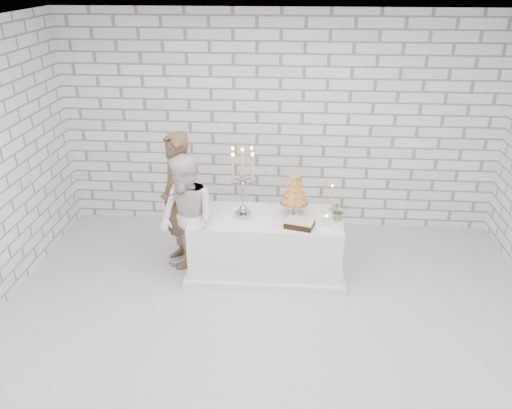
# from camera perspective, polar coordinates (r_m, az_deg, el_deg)

# --- Properties ---
(ground) EXTENTS (6.00, 5.00, 0.01)m
(ground) POSITION_cam_1_polar(r_m,az_deg,el_deg) (5.58, 1.41, -13.56)
(ground) COLOR silver
(ground) RESTS_ON ground
(ceiling) EXTENTS (6.00, 5.00, 0.01)m
(ceiling) POSITION_cam_1_polar(r_m,az_deg,el_deg) (4.38, 1.85, 18.72)
(ceiling) COLOR white
(ceiling) RESTS_ON ground
(wall_back) EXTENTS (6.00, 0.01, 3.00)m
(wall_back) POSITION_cam_1_polar(r_m,az_deg,el_deg) (7.14, 2.62, 8.93)
(wall_back) COLOR white
(wall_back) RESTS_ON ground
(cake_table) EXTENTS (1.80, 0.80, 0.75)m
(cake_table) POSITION_cam_1_polar(r_m,az_deg,el_deg) (6.31, 1.11, -4.43)
(cake_table) COLOR white
(cake_table) RESTS_ON ground
(groom) EXTENTS (0.68, 0.75, 1.72)m
(groom) POSITION_cam_1_polar(r_m,az_deg,el_deg) (6.35, -8.68, 0.39)
(groom) COLOR #4E3525
(groom) RESTS_ON ground
(bride) EXTENTS (0.95, 0.95, 1.55)m
(bride) POSITION_cam_1_polar(r_m,az_deg,el_deg) (6.07, -7.64, -1.66)
(bride) COLOR silver
(bride) RESTS_ON ground
(candelabra) EXTENTS (0.39, 0.39, 0.86)m
(candelabra) POSITION_cam_1_polar(r_m,az_deg,el_deg) (5.96, -1.47, 2.36)
(candelabra) COLOR #9D9EA7
(candelabra) RESTS_ON cake_table
(croquembouche) EXTENTS (0.43, 0.43, 0.54)m
(croquembouche) POSITION_cam_1_polar(r_m,az_deg,el_deg) (6.09, 4.26, 1.14)
(croquembouche) COLOR #B57223
(croquembouche) RESTS_ON cake_table
(chocolate_cake) EXTENTS (0.37, 0.30, 0.08)m
(chocolate_cake) POSITION_cam_1_polar(r_m,az_deg,el_deg) (5.91, 4.84, -2.11)
(chocolate_cake) COLOR black
(chocolate_cake) RESTS_ON cake_table
(pillar_candle) EXTENTS (0.10, 0.10, 0.12)m
(pillar_candle) POSITION_cam_1_polar(r_m,az_deg,el_deg) (5.96, 7.79, -1.82)
(pillar_candle) COLOR white
(pillar_candle) RESTS_ON cake_table
(extra_taper) EXTENTS (0.07, 0.07, 0.32)m
(extra_taper) POSITION_cam_1_polar(r_m,az_deg,el_deg) (6.29, 8.35, 0.65)
(extra_taper) COLOR #C4AC8A
(extra_taper) RESTS_ON cake_table
(flowers) EXTENTS (0.23, 0.21, 0.23)m
(flowers) POSITION_cam_1_polar(r_m,az_deg,el_deg) (6.09, 9.15, -0.71)
(flowers) COLOR #417934
(flowers) RESTS_ON cake_table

